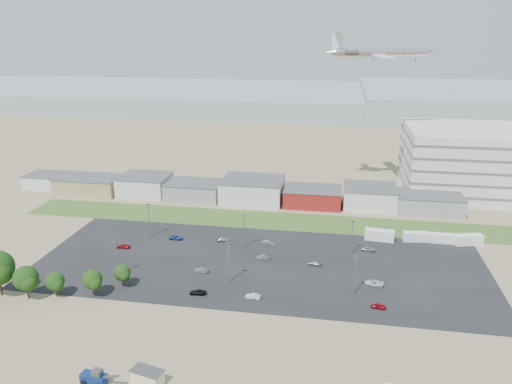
% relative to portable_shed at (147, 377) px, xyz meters
% --- Properties ---
extents(ground, '(700.00, 700.00, 0.00)m').
position_rel_portable_shed_xyz_m(ground, '(6.81, 31.02, -1.44)').
color(ground, '#847454').
rests_on(ground, ground).
extents(parking_lot, '(120.00, 50.00, 0.01)m').
position_rel_portable_shed_xyz_m(parking_lot, '(11.81, 51.02, -1.43)').
color(parking_lot, black).
rests_on(parking_lot, ground).
extents(grass_strip, '(160.00, 16.00, 0.02)m').
position_rel_portable_shed_xyz_m(grass_strip, '(6.81, 83.02, -1.43)').
color(grass_strip, '#345A21').
rests_on(grass_strip, ground).
extents(hills_backdrop, '(700.00, 200.00, 9.00)m').
position_rel_portable_shed_xyz_m(hills_backdrop, '(46.81, 346.02, 3.06)').
color(hills_backdrop, gray).
rests_on(hills_backdrop, ground).
extents(building_row, '(170.00, 20.00, 8.00)m').
position_rel_portable_shed_xyz_m(building_row, '(-10.19, 102.02, 2.56)').
color(building_row, silver).
rests_on(building_row, ground).
extents(portable_shed, '(6.24, 4.22, 2.88)m').
position_rel_portable_shed_xyz_m(portable_shed, '(0.00, 0.00, 0.00)').
color(portable_shed, beige).
rests_on(portable_shed, ground).
extents(telehandler, '(7.77, 3.45, 3.13)m').
position_rel_portable_shed_xyz_m(telehandler, '(-9.36, -1.64, 0.13)').
color(telehandler, navy).
rests_on(telehandler, ground).
extents(box_trailer_a, '(8.86, 3.58, 3.23)m').
position_rel_portable_shed_xyz_m(box_trailer_a, '(44.51, 72.42, 0.18)').
color(box_trailer_a, silver).
rests_on(box_trailer_a, ground).
extents(box_trailer_b, '(7.68, 3.30, 2.79)m').
position_rel_portable_shed_xyz_m(box_trailer_b, '(55.10, 73.58, -0.04)').
color(box_trailer_b, silver).
rests_on(box_trailer_b, ground).
extents(box_trailer_c, '(7.34, 2.38, 2.74)m').
position_rel_portable_shed_xyz_m(box_trailer_c, '(62.65, 73.71, -0.07)').
color(box_trailer_c, silver).
rests_on(box_trailer_c, ground).
extents(box_trailer_d, '(8.47, 4.58, 3.03)m').
position_rel_portable_shed_xyz_m(box_trailer_d, '(70.04, 73.55, 0.08)').
color(box_trailer_d, silver).
rests_on(box_trailer_d, ground).
extents(tree_left, '(6.17, 6.17, 9.25)m').
position_rel_portable_shed_xyz_m(tree_left, '(-38.63, 23.50, 3.19)').
color(tree_left, black).
rests_on(tree_left, ground).
extents(tree_mid, '(4.76, 4.76, 7.14)m').
position_rel_portable_shed_xyz_m(tree_mid, '(-32.60, 25.40, 2.13)').
color(tree_mid, black).
rests_on(tree_mid, ground).
extents(tree_right, '(5.00, 5.00, 7.50)m').
position_rel_portable_shed_xyz_m(tree_right, '(-24.16, 27.30, 2.31)').
color(tree_right, black).
rests_on(tree_right, ground).
extents(tree_near, '(4.35, 4.35, 6.53)m').
position_rel_portable_shed_xyz_m(tree_near, '(-19.22, 32.72, 1.83)').
color(tree_near, black).
rests_on(tree_near, ground).
extents(lightpole_front_l, '(1.13, 0.47, 9.57)m').
position_rel_portable_shed_xyz_m(lightpole_front_l, '(-22.86, 37.42, 3.35)').
color(lightpole_front_l, slate).
rests_on(lightpole_front_l, ground).
extents(lightpole_front_m, '(1.27, 0.53, 10.79)m').
position_rel_portable_shed_xyz_m(lightpole_front_m, '(5.92, 39.29, 3.96)').
color(lightpole_front_m, slate).
rests_on(lightpole_front_m, ground).
extents(lightpole_front_r, '(1.17, 0.49, 9.94)m').
position_rel_portable_shed_xyz_m(lightpole_front_r, '(36.57, 38.50, 3.53)').
color(lightpole_front_r, slate).
rests_on(lightpole_front_r, ground).
extents(lightpole_back_l, '(1.25, 0.52, 10.64)m').
position_rel_portable_shed_xyz_m(lightpole_back_l, '(-23.91, 62.79, 3.88)').
color(lightpole_back_l, slate).
rests_on(lightpole_back_l, ground).
extents(lightpole_back_m, '(1.19, 0.50, 10.14)m').
position_rel_portable_shed_xyz_m(lightpole_back_m, '(5.80, 59.84, 3.63)').
color(lightpole_back_m, slate).
rests_on(lightpole_back_m, ground).
extents(lightpole_back_r, '(1.18, 0.49, 10.01)m').
position_rel_portable_shed_xyz_m(lightpole_back_r, '(36.04, 61.00, 3.57)').
color(lightpole_back_r, slate).
rests_on(lightpole_back_r, ground).
extents(airliner, '(45.50, 35.54, 12.00)m').
position_rel_portable_shed_xyz_m(airliner, '(44.41, 122.42, 50.78)').
color(airliner, silver).
extents(parked_car_0, '(4.86, 2.73, 1.28)m').
position_rel_portable_shed_xyz_m(parked_car_0, '(41.52, 43.62, -0.80)').
color(parked_car_0, silver).
rests_on(parked_car_0, ground).
extents(parked_car_2, '(3.54, 1.75, 1.16)m').
position_rel_portable_shed_xyz_m(parked_car_2, '(41.94, 32.88, -0.86)').
color(parked_car_2, maroon).
rests_on(parked_car_2, ground).
extents(parked_car_3, '(4.03, 1.89, 1.14)m').
position_rel_portable_shed_xyz_m(parked_car_3, '(-0.06, 32.03, -0.87)').
color(parked_car_3, black).
rests_on(parked_car_3, ground).
extents(parked_car_4, '(3.71, 1.38, 1.21)m').
position_rel_portable_shed_xyz_m(parked_car_4, '(-2.36, 43.10, -0.83)').
color(parked_car_4, '#595B5E').
rests_on(parked_car_4, ground).
extents(parked_car_5, '(3.75, 1.61, 1.26)m').
position_rel_portable_shed_xyz_m(parked_car_5, '(-28.60, 54.01, -0.81)').
color(parked_car_5, maroon).
rests_on(parked_car_5, ground).
extents(parked_car_6, '(4.21, 2.09, 1.18)m').
position_rel_portable_shed_xyz_m(parked_car_6, '(-1.25, 63.57, -0.85)').
color(parked_car_6, '#A5A5AA').
rests_on(parked_car_6, ground).
extents(parked_car_7, '(3.70, 1.49, 1.20)m').
position_rel_portable_shed_xyz_m(parked_car_7, '(12.33, 53.61, -0.84)').
color(parked_car_7, '#595B5E').
rests_on(parked_car_7, ground).
extents(parked_car_8, '(3.88, 1.87, 1.28)m').
position_rel_portable_shed_xyz_m(parked_car_8, '(41.01, 63.90, -0.80)').
color(parked_car_8, '#A5A5AA').
rests_on(parked_car_8, ground).
extents(parked_car_9, '(4.10, 2.04, 1.12)m').
position_rel_portable_shed_xyz_m(parked_car_9, '(-15.57, 62.57, -0.88)').
color(parked_car_9, navy).
rests_on(parked_car_9, ground).
extents(parked_car_11, '(3.89, 1.72, 1.24)m').
position_rel_portable_shed_xyz_m(parked_car_11, '(12.37, 63.29, -0.82)').
color(parked_car_11, '#A5A5AA').
rests_on(parked_car_11, ground).
extents(parked_car_12, '(3.94, 1.96, 1.10)m').
position_rel_portable_shed_xyz_m(parked_car_12, '(26.20, 52.31, -0.89)').
color(parked_car_12, '#A5A5AA').
rests_on(parked_car_12, ground).
extents(parked_car_13, '(3.61, 1.32, 1.18)m').
position_rel_portable_shed_xyz_m(parked_car_13, '(13.26, 32.38, -0.85)').
color(parked_car_13, silver).
rests_on(parked_car_13, ground).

